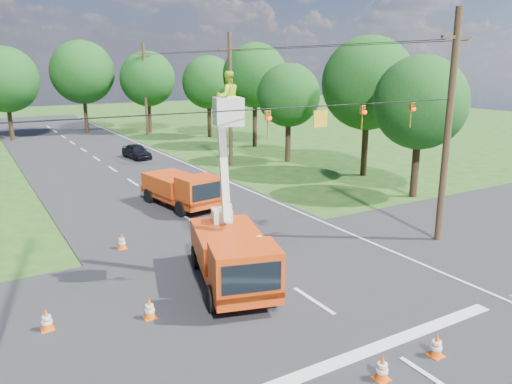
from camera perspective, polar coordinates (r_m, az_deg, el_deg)
ground at (r=34.41m, az=-13.89°, el=1.02°), size 140.00×140.00×0.00m
road_main at (r=34.41m, az=-13.89°, el=1.02°), size 12.00×100.00×0.06m
road_cross at (r=18.71m, az=2.84°, el=-10.04°), size 56.00×10.00×0.07m
stop_bar at (r=15.16m, az=14.21°, el=-16.79°), size 9.00×0.45×0.02m
edge_line at (r=36.35m, az=-5.44°, el=2.09°), size 0.12×90.00×0.02m
bucket_truck at (r=17.66m, az=-2.70°, el=-5.98°), size 3.69×6.22×7.52m
second_truck at (r=27.77m, az=-8.53°, el=0.36°), size 2.84×5.70×2.04m
ground_worker at (r=17.12m, az=0.37°, el=-8.69°), size 0.88×0.87×2.05m
distant_car at (r=43.09m, az=-13.49°, el=4.54°), size 1.83×3.74×1.23m
traffic_cone_0 at (r=13.63m, az=14.22°, el=-18.91°), size 0.38×0.38×0.71m
traffic_cone_1 at (r=14.95m, az=19.94°, el=-16.14°), size 0.38×0.38×0.71m
traffic_cone_2 at (r=24.12m, az=-4.97°, el=-3.45°), size 0.38×0.38×0.71m
traffic_cone_3 at (r=26.69m, az=-3.07°, el=-1.64°), size 0.38×0.38×0.71m
traffic_cone_4 at (r=16.29m, az=-12.07°, el=-12.89°), size 0.38×0.38×0.71m
traffic_cone_5 at (r=16.55m, az=-22.81°, el=-13.31°), size 0.38×0.38×0.71m
traffic_cone_7 at (r=32.10m, az=-6.92°, el=1.04°), size 0.38×0.38×0.71m
traffic_cone_8 at (r=22.27m, az=-15.10°, el=-5.46°), size 0.38×0.38×0.71m
pole_right_near at (r=23.02m, az=21.10°, el=6.90°), size 1.80×0.30×10.00m
pole_right_mid at (r=38.68m, az=-2.96°, el=10.53°), size 1.80×0.30×10.00m
pole_right_far at (r=57.12m, az=-12.54°, el=11.48°), size 1.80×0.30×10.00m
signal_span at (r=18.45m, az=8.93°, el=8.45°), size 18.00×0.29×1.07m
tree_right_a at (r=30.63m, az=18.28°, el=9.65°), size 5.40×5.40×8.28m
tree_right_b at (r=35.84m, az=12.70°, el=12.02°), size 6.40×6.40×9.65m
tree_right_c at (r=40.24m, az=3.76°, el=10.96°), size 5.00×5.00×7.83m
tree_right_d at (r=47.79m, az=-0.14°, el=13.18°), size 6.00×6.00×9.70m
tree_right_e at (r=54.42m, az=-5.45°, el=12.36°), size 5.60×5.60×8.63m
tree_far_a at (r=57.36m, az=-26.75°, el=11.41°), size 6.60×6.60×9.50m
tree_far_b at (r=60.47m, az=-19.25°, el=12.80°), size 7.00×7.00×10.32m
tree_far_c at (r=59.30m, az=-12.29°, el=12.52°), size 6.20×6.20×9.18m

